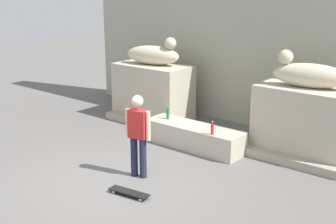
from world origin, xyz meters
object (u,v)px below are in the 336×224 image
Objects in this scene: statue_reclining_left at (154,54)px; statue_reclining_right at (309,74)px; skateboard at (129,192)px; bottle_green at (168,114)px; skater at (138,133)px; bottle_red at (212,129)px.

statue_reclining_right is (4.38, -0.01, 0.00)m from statue_reclining_left.
skateboard is 2.52× the size of bottle_green.
skater is at bearing -67.42° from skateboard.
skater is at bearing -64.31° from statue_reclining_left.
bottle_green reaches higher than bottle_red.
statue_reclining_left and statue_reclining_right have the same top height.
bottle_red is at bearing -121.08° from skater.
skater is (-2.07, -3.13, -0.93)m from statue_reclining_right.
statue_reclining_left is at bearing 154.35° from bottle_red.
bottle_green is at bearing 9.15° from statue_reclining_right.
bottle_red is at bearing -36.31° from statue_reclining_left.
statue_reclining_right reaches higher than skateboard.
bottle_green reaches higher than skateboard.
statue_reclining_left reaches higher than bottle_green.
bottle_red is (0.13, 2.49, 0.60)m from skateboard.
skateboard is (2.74, -3.87, -1.79)m from statue_reclining_left.
statue_reclining_right is 3.39m from bottle_green.
skater is at bearing -107.73° from bottle_red.
skater is 1.20m from skateboard.
statue_reclining_left is 1.00× the size of skater.
bottle_red is (0.56, 1.76, -0.26)m from skater.
skater reaches higher than skateboard.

